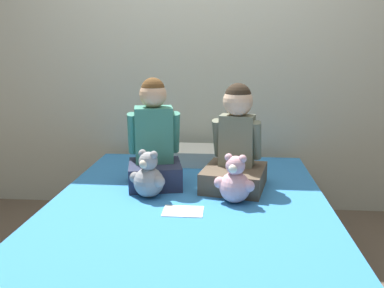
{
  "coord_description": "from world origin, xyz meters",
  "views": [
    {
      "loc": [
        0.2,
        -2.15,
        1.29
      ],
      "look_at": [
        0.0,
        0.17,
        0.75
      ],
      "focal_mm": 38.0,
      "sensor_mm": 36.0,
      "label": 1
    }
  ],
  "objects_px": {
    "child_on_right": "(236,148)",
    "pillow_at_headboard": "(199,155)",
    "sign_card": "(183,211)",
    "bed": "(189,237)",
    "teddy_bear_held_by_left_child": "(148,177)",
    "child_on_left": "(154,142)",
    "teddy_bear_held_by_right_child": "(235,182)"
  },
  "relations": [
    {
      "from": "child_on_left",
      "to": "sign_card",
      "type": "xyz_separation_m",
      "value": [
        0.22,
        -0.43,
        -0.27
      ]
    },
    {
      "from": "bed",
      "to": "teddy_bear_held_by_left_child",
      "type": "xyz_separation_m",
      "value": [
        -0.24,
        0.01,
        0.35
      ]
    },
    {
      "from": "child_on_right",
      "to": "sign_card",
      "type": "relative_size",
      "value": 3.01
    },
    {
      "from": "child_on_right",
      "to": "teddy_bear_held_by_left_child",
      "type": "bearing_deg",
      "value": -143.54
    },
    {
      "from": "sign_card",
      "to": "bed",
      "type": "bearing_deg",
      "value": 85.17
    },
    {
      "from": "bed",
      "to": "teddy_bear_held_by_left_child",
      "type": "height_order",
      "value": "teddy_bear_held_by_left_child"
    },
    {
      "from": "child_on_right",
      "to": "teddy_bear_held_by_right_child",
      "type": "xyz_separation_m",
      "value": [
        -0.01,
        -0.27,
        -0.13
      ]
    },
    {
      "from": "child_on_left",
      "to": "child_on_right",
      "type": "distance_m",
      "value": 0.5
    },
    {
      "from": "bed",
      "to": "child_on_right",
      "type": "xyz_separation_m",
      "value": [
        0.26,
        0.25,
        0.48
      ]
    },
    {
      "from": "child_on_right",
      "to": "sign_card",
      "type": "xyz_separation_m",
      "value": [
        -0.28,
        -0.43,
        -0.24
      ]
    },
    {
      "from": "bed",
      "to": "teddy_bear_held_by_left_child",
      "type": "distance_m",
      "value": 0.42
    },
    {
      "from": "sign_card",
      "to": "teddy_bear_held_by_right_child",
      "type": "bearing_deg",
      "value": 30.84
    },
    {
      "from": "child_on_left",
      "to": "child_on_right",
      "type": "relative_size",
      "value": 1.05
    },
    {
      "from": "bed",
      "to": "pillow_at_headboard",
      "type": "relative_size",
      "value": 3.66
    },
    {
      "from": "bed",
      "to": "child_on_right",
      "type": "distance_m",
      "value": 0.6
    },
    {
      "from": "child_on_right",
      "to": "sign_card",
      "type": "height_order",
      "value": "child_on_right"
    },
    {
      "from": "child_on_left",
      "to": "sign_card",
      "type": "height_order",
      "value": "child_on_left"
    },
    {
      "from": "child_on_right",
      "to": "pillow_at_headboard",
      "type": "height_order",
      "value": "child_on_right"
    },
    {
      "from": "bed",
      "to": "teddy_bear_held_by_right_child",
      "type": "xyz_separation_m",
      "value": [
        0.25,
        -0.03,
        0.35
      ]
    },
    {
      "from": "pillow_at_headboard",
      "to": "child_on_left",
      "type": "bearing_deg",
      "value": -114.71
    },
    {
      "from": "child_on_right",
      "to": "bed",
      "type": "bearing_deg",
      "value": -125.16
    },
    {
      "from": "child_on_right",
      "to": "teddy_bear_held_by_left_child",
      "type": "height_order",
      "value": "child_on_right"
    },
    {
      "from": "child_on_left",
      "to": "teddy_bear_held_by_left_child",
      "type": "distance_m",
      "value": 0.28
    },
    {
      "from": "child_on_left",
      "to": "teddy_bear_held_by_right_child",
      "type": "height_order",
      "value": "child_on_left"
    },
    {
      "from": "child_on_left",
      "to": "child_on_right",
      "type": "bearing_deg",
      "value": -11.74
    },
    {
      "from": "bed",
      "to": "child_on_left",
      "type": "xyz_separation_m",
      "value": [
        -0.24,
        0.24,
        0.51
      ]
    },
    {
      "from": "teddy_bear_held_by_left_child",
      "to": "teddy_bear_held_by_right_child",
      "type": "bearing_deg",
      "value": 18.94
    },
    {
      "from": "child_on_left",
      "to": "sign_card",
      "type": "distance_m",
      "value": 0.56
    },
    {
      "from": "teddy_bear_held_by_right_child",
      "to": "pillow_at_headboard",
      "type": "distance_m",
      "value": 0.83
    },
    {
      "from": "teddy_bear_held_by_left_child",
      "to": "child_on_left",
      "type": "bearing_deg",
      "value": 115.04
    },
    {
      "from": "child_on_left",
      "to": "pillow_at_headboard",
      "type": "height_order",
      "value": "child_on_left"
    },
    {
      "from": "teddy_bear_held_by_right_child",
      "to": "pillow_at_headboard",
      "type": "xyz_separation_m",
      "value": [
        -0.25,
        0.79,
        -0.06
      ]
    }
  ]
}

